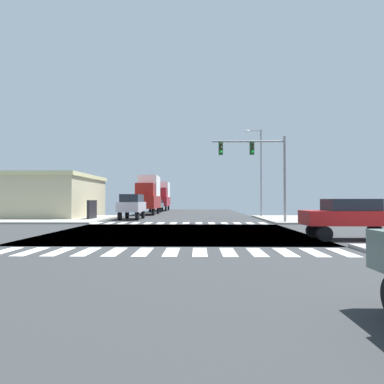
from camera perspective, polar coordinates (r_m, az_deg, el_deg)
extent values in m
cube|color=#2E3032|center=(19.40, -2.51, -6.82)|extent=(14.00, 90.00, 0.05)
cube|color=#2E3032|center=(19.40, -2.51, -6.82)|extent=(90.00, 12.00, 0.05)
cube|color=gray|center=(33.48, 21.75, -4.24)|extent=(12.00, 12.00, 0.14)
cube|color=gray|center=(34.39, -23.41, -4.14)|extent=(12.00, 12.00, 0.14)
cube|color=silver|center=(13.96, -29.15, -8.71)|extent=(0.50, 2.00, 0.01)
cube|color=silver|center=(13.49, -25.44, -9.01)|extent=(0.50, 2.00, 0.01)
cube|color=silver|center=(13.09, -21.46, -9.29)|extent=(0.50, 2.00, 0.01)
cube|color=silver|center=(12.74, -17.24, -9.54)|extent=(0.50, 2.00, 0.01)
cube|color=silver|center=(12.47, -12.81, -9.75)|extent=(0.50, 2.00, 0.01)
cube|color=silver|center=(12.27, -8.20, -9.91)|extent=(0.50, 2.00, 0.01)
cube|color=silver|center=(12.15, -3.47, -10.00)|extent=(0.50, 2.00, 0.01)
cube|color=silver|center=(12.12, 1.32, -10.03)|extent=(0.50, 2.00, 0.01)
cube|color=silver|center=(12.16, 6.11, -9.99)|extent=(0.50, 2.00, 0.01)
cube|color=silver|center=(12.29, 10.83, -9.88)|extent=(0.50, 2.00, 0.01)
cube|color=silver|center=(12.50, 15.42, -9.72)|extent=(0.50, 2.00, 0.01)
cube|color=silver|center=(12.78, 19.82, -9.50)|extent=(0.50, 2.00, 0.01)
cube|color=silver|center=(13.13, 24.01, -9.24)|extent=(0.50, 2.00, 0.01)
cube|color=silver|center=(27.80, -15.63, -5.04)|extent=(0.50, 2.00, 0.01)
cube|color=silver|center=(27.53, -13.63, -5.09)|extent=(0.50, 2.00, 0.01)
cube|color=silver|center=(27.29, -11.59, -5.13)|extent=(0.50, 2.00, 0.01)
cube|color=silver|center=(27.09, -9.52, -5.17)|extent=(0.50, 2.00, 0.01)
cube|color=silver|center=(26.93, -7.42, -5.20)|extent=(0.50, 2.00, 0.01)
cube|color=silver|center=(26.80, -5.29, -5.23)|extent=(0.50, 2.00, 0.01)
cube|color=silver|center=(26.71, -3.15, -5.24)|extent=(0.50, 2.00, 0.01)
cube|color=silver|center=(26.66, -1.00, -5.25)|extent=(0.50, 2.00, 0.01)
cube|color=silver|center=(26.64, 1.16, -5.25)|extent=(0.50, 2.00, 0.01)
cube|color=silver|center=(26.66, 3.32, -5.25)|extent=(0.50, 2.00, 0.01)
cube|color=silver|center=(26.72, 5.47, -5.24)|extent=(0.50, 2.00, 0.01)
cube|color=silver|center=(26.81, 7.61, -5.22)|extent=(0.50, 2.00, 0.01)
cube|color=silver|center=(26.95, 9.73, -5.19)|extent=(0.50, 2.00, 0.01)
cube|color=silver|center=(27.12, 11.83, -5.16)|extent=(0.50, 2.00, 0.01)
cylinder|color=gray|center=(27.56, 15.33, 2.02)|extent=(0.20, 0.20, 6.83)
cylinder|color=gray|center=(27.34, 9.42, 8.39)|extent=(5.70, 0.14, 0.14)
cube|color=#1E5123|center=(27.30, 10.03, 7.23)|extent=(0.32, 0.40, 1.00)
sphere|color=black|center=(27.11, 10.10, 7.96)|extent=(0.22, 0.22, 0.22)
sphere|color=black|center=(27.06, 10.11, 7.31)|extent=(0.22, 0.22, 0.22)
sphere|color=green|center=(27.01, 10.11, 6.66)|extent=(0.22, 0.22, 0.22)
cube|color=#1E5123|center=(27.02, 4.84, 7.31)|extent=(0.32, 0.40, 1.00)
sphere|color=black|center=(26.83, 4.87, 8.04)|extent=(0.22, 0.22, 0.22)
sphere|color=black|center=(26.78, 4.88, 7.38)|extent=(0.22, 0.22, 0.22)
sphere|color=green|center=(26.74, 4.88, 6.73)|extent=(0.22, 0.22, 0.22)
cylinder|color=gray|center=(36.11, 11.54, 3.09)|extent=(0.16, 0.16, 9.18)
cylinder|color=gray|center=(36.60, 10.41, 10.12)|extent=(1.40, 0.10, 0.10)
ellipsoid|color=silver|center=(36.49, 9.31, 10.07)|extent=(0.60, 0.32, 0.20)
cube|color=#BBB08C|center=(39.83, -27.24, -0.91)|extent=(15.42, 10.83, 4.03)
cube|color=#C7C48C|center=(39.90, -27.21, 2.27)|extent=(15.72, 11.13, 0.40)
cube|color=black|center=(32.16, -16.45, -2.92)|extent=(0.24, 2.20, 1.80)
cylinder|color=black|center=(16.12, 21.35, -6.56)|extent=(0.68, 0.26, 0.68)
cylinder|color=black|center=(17.47, 19.71, -6.16)|extent=(0.68, 0.26, 0.68)
cylinder|color=black|center=(18.61, 28.31, -5.78)|extent=(0.68, 0.26, 0.68)
cube|color=#A61415|center=(17.29, 25.06, -3.94)|extent=(4.30, 1.80, 0.66)
cube|color=black|center=(17.27, 25.04, -1.95)|extent=(2.24, 1.55, 0.54)
cylinder|color=black|center=(30.60, -9.17, -4.04)|extent=(0.26, 0.74, 0.74)
cylinder|color=black|center=(30.91, -12.04, -4.00)|extent=(0.26, 0.74, 0.74)
cylinder|color=black|center=(33.68, -8.23, -3.79)|extent=(0.26, 0.74, 0.74)
cylinder|color=black|center=(33.96, -10.85, -3.76)|extent=(0.26, 0.74, 0.74)
cube|color=#B5AAB2|center=(32.25, -10.05, -2.45)|extent=(1.96, 4.60, 0.88)
cube|color=black|center=(32.24, -10.04, -1.03)|extent=(1.69, 3.22, 0.72)
cylinder|color=black|center=(39.71, -6.55, -3.37)|extent=(0.26, 0.80, 0.80)
cylinder|color=black|center=(40.01, -9.28, -3.34)|extent=(0.26, 0.80, 0.80)
cylinder|color=black|center=(44.57, -5.72, -3.14)|extent=(0.26, 0.80, 0.80)
cylinder|color=black|center=(44.83, -8.16, -3.13)|extent=(0.26, 0.80, 0.80)
cube|color=maroon|center=(42.25, -7.40, -1.69)|extent=(2.40, 7.20, 1.49)
cube|color=white|center=(43.35, -7.18, 1.00)|extent=(2.30, 4.18, 2.56)
cube|color=maroon|center=(40.13, -7.85, 0.41)|extent=(2.11, 2.02, 1.49)
cylinder|color=black|center=(55.14, -4.42, -2.79)|extent=(0.26, 0.80, 0.80)
cylinder|color=black|center=(55.36, -6.40, -2.78)|extent=(0.26, 0.80, 0.80)
cylinder|color=black|center=(60.02, -3.97, -2.67)|extent=(0.26, 0.80, 0.80)
cylinder|color=black|center=(60.21, -5.80, -2.66)|extent=(0.26, 0.80, 0.80)
cube|color=#A41821|center=(57.66, -5.14, -1.59)|extent=(2.40, 7.20, 1.49)
cube|color=white|center=(58.76, -5.02, 0.39)|extent=(2.30, 4.18, 2.56)
cube|color=#A41821|center=(55.52, -5.37, -0.07)|extent=(2.11, 2.02, 1.49)
cylinder|color=black|center=(49.16, -5.37, -3.04)|extent=(0.26, 0.68, 0.68)
cylinder|color=black|center=(49.34, -7.03, -3.03)|extent=(0.26, 0.68, 0.68)
cylinder|color=black|center=(52.06, -5.01, -2.94)|extent=(0.26, 0.68, 0.68)
cylinder|color=black|center=(52.24, -6.58, -2.93)|extent=(0.26, 0.68, 0.68)
cube|color=#516066|center=(50.68, -5.99, -2.23)|extent=(1.80, 4.30, 0.66)
cube|color=black|center=(50.67, -5.99, -1.55)|extent=(1.55, 2.24, 0.54)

